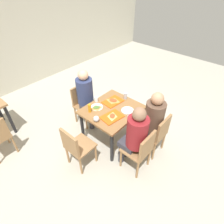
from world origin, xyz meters
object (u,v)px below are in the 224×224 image
at_px(tray_red_far, 113,101).
at_px(tray_red_near, 112,117).
at_px(foil_bundle, 96,119).
at_px(chair_far_side, 83,102).
at_px(person_in_red, 135,134).
at_px(plastic_cup_b, 129,115).
at_px(person_far_side, 86,95).
at_px(condiment_bottle, 90,108).
at_px(person_in_brown_jacket, 152,118).
at_px(pizza_slice_c, 96,108).
at_px(chair_near_left, 141,149).
at_px(plastic_cup_a, 96,99).
at_px(pizza_slice_b, 113,100).
at_px(chair_left_end, 76,146).
at_px(pizza_slice_a, 112,116).
at_px(paper_plate_center, 97,107).
at_px(soda_can, 125,96).
at_px(chair_near_right, 157,133).
at_px(paper_plate_near_edge, 128,110).
at_px(main_table, 112,113).

bearing_deg(tray_red_far, tray_red_near, -140.61).
bearing_deg(foil_bundle, chair_far_side, 63.70).
xyz_separation_m(person_in_red, plastic_cup_b, (0.27, 0.31, 0.04)).
distance_m(chair_far_side, person_in_red, 1.53).
xyz_separation_m(person_far_side, condiment_bottle, (-0.32, -0.44, 0.07)).
xyz_separation_m(person_in_brown_jacket, pizza_slice_c, (-0.41, 0.89, 0.01)).
relative_size(chair_near_left, plastic_cup_a, 8.40).
relative_size(pizza_slice_b, plastic_cup_a, 2.45).
bearing_deg(chair_left_end, plastic_cup_a, 23.35).
relative_size(person_far_side, pizza_slice_b, 5.09).
height_order(chair_left_end, pizza_slice_a, chair_left_end).
distance_m(person_in_brown_jacket, paper_plate_center, 0.99).
xyz_separation_m(chair_near_left, pizza_slice_b, (0.42, 0.95, 0.26)).
bearing_deg(condiment_bottle, soda_can, -16.42).
bearing_deg(tray_red_far, chair_far_side, 103.94).
bearing_deg(pizza_slice_a, condiment_bottle, 110.87).
bearing_deg(tray_red_near, person_in_red, -97.92).
xyz_separation_m(chair_far_side, pizza_slice_b, (0.18, -0.68, 0.26)).
relative_size(person_in_brown_jacket, condiment_bottle, 7.81).
relative_size(chair_near_right, soda_can, 6.88).
height_order(pizza_slice_c, plastic_cup_b, plastic_cup_b).
distance_m(chair_far_side, plastic_cup_a, 0.53).
bearing_deg(plastic_cup_b, soda_can, 44.85).
bearing_deg(tray_red_far, chair_near_right, -85.58).
xyz_separation_m(person_far_side, paper_plate_center, (-0.15, -0.44, -0.00)).
distance_m(chair_far_side, tray_red_far, 0.75).
relative_size(person_in_brown_jacket, pizza_slice_c, 5.82).
bearing_deg(pizza_slice_c, chair_near_right, -68.13).
relative_size(chair_far_side, condiment_bottle, 5.25).
xyz_separation_m(paper_plate_center, plastic_cup_a, (0.12, 0.13, 0.05)).
height_order(person_in_brown_jacket, paper_plate_near_edge, person_in_brown_jacket).
bearing_deg(foil_bundle, pizza_slice_a, -28.35).
bearing_deg(chair_far_side, plastic_cup_a, -93.10).
relative_size(paper_plate_center, condiment_bottle, 1.38).
height_order(paper_plate_center, paper_plate_near_edge, same).
distance_m(pizza_slice_a, plastic_cup_a, 0.54).
bearing_deg(paper_plate_near_edge, chair_far_side, 97.90).
bearing_deg(tray_red_far, chair_near_left, -113.65).
xyz_separation_m(tray_red_far, soda_can, (0.24, -0.11, 0.05)).
relative_size(plastic_cup_b, condiment_bottle, 0.62).
bearing_deg(tray_red_far, person_in_red, -117.22).
distance_m(main_table, foil_bundle, 0.44).
distance_m(chair_far_side, soda_can, 0.94).
xyz_separation_m(chair_near_left, person_in_red, (-0.00, 0.14, 0.25)).
xyz_separation_m(pizza_slice_a, pizza_slice_c, (-0.00, 0.37, -0.01)).
distance_m(chair_near_left, chair_left_end, 1.03).
bearing_deg(chair_near_left, pizza_slice_b, 65.89).
bearing_deg(chair_near_right, person_in_red, 163.92).
bearing_deg(foil_bundle, plastic_cup_b, -38.17).
height_order(main_table, chair_left_end, chair_left_end).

